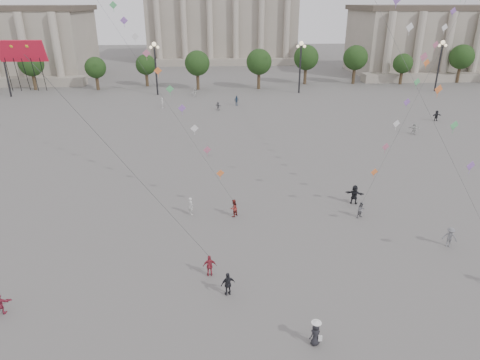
{
  "coord_description": "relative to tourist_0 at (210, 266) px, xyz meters",
  "views": [
    {
      "loc": [
        -3.38,
        -20.74,
        18.44
      ],
      "look_at": [
        -1.31,
        12.0,
        4.58
      ],
      "focal_mm": 32.0,
      "sensor_mm": 36.0,
      "label": 1
    }
  ],
  "objects": [
    {
      "name": "ground",
      "position": [
        3.92,
        -5.2,
        -0.83
      ],
      "size": [
        360.0,
        360.0,
        0.0
      ],
      "primitive_type": "plane",
      "color": "#5D5B58",
      "rests_on": "ground"
    },
    {
      "name": "hall_central",
      "position": [
        3.92,
        124.02,
        13.4
      ],
      "size": [
        48.3,
        34.3,
        35.5
      ],
      "color": "gray",
      "rests_on": "ground"
    },
    {
      "name": "tree_row",
      "position": [
        3.92,
        72.8,
        4.56
      ],
      "size": [
        137.12,
        5.12,
        8.0
      ],
      "color": "#3C2D1E",
      "rests_on": "ground"
    },
    {
      "name": "lamp_post_far_west",
      "position": [
        -41.08,
        64.8,
        6.52
      ],
      "size": [
        2.0,
        0.9,
        10.65
      ],
      "color": "#262628",
      "rests_on": "ground"
    },
    {
      "name": "lamp_post_mid_west",
      "position": [
        -11.08,
        64.8,
        6.52
      ],
      "size": [
        2.0,
        0.9,
        10.65
      ],
      "color": "#262628",
      "rests_on": "ground"
    },
    {
      "name": "lamp_post_mid_east",
      "position": [
        18.92,
        64.8,
        6.52
      ],
      "size": [
        2.0,
        0.9,
        10.65
      ],
      "color": "#262628",
      "rests_on": "ground"
    },
    {
      "name": "lamp_post_far_east",
      "position": [
        48.92,
        64.8,
        6.52
      ],
      "size": [
        2.0,
        0.9,
        10.65
      ],
      "color": "#262628",
      "rests_on": "ground"
    },
    {
      "name": "person_crowd_0",
      "position": [
        4.92,
        53.96,
        0.07
      ],
      "size": [
        1.13,
        0.94,
        1.81
      ],
      "primitive_type": "imported",
      "rotation": [
        0.0,
        0.0,
        0.56
      ],
      "color": "#335174",
      "rests_on": "ground"
    },
    {
      "name": "person_crowd_3",
      "position": [
        14.04,
        11.02,
        0.13
      ],
      "size": [
        1.87,
        1.2,
        1.92
      ],
      "primitive_type": "imported",
      "rotation": [
        0.0,
        0.0,
        2.75
      ],
      "color": "black",
      "rests_on": "ground"
    },
    {
      "name": "person_crowd_4",
      "position": [
        -3.23,
        62.8,
        -0.04
      ],
      "size": [
        1.28,
        1.44,
        1.58
      ],
      "primitive_type": "imported",
      "rotation": [
        0.0,
        0.0,
        4.04
      ],
      "color": "silver",
      "rests_on": "ground"
    },
    {
      "name": "person_crowd_6",
      "position": [
        19.25,
        2.74,
        0.03
      ],
      "size": [
        1.29,
        1.08,
        1.73
      ],
      "primitive_type": "imported",
      "rotation": [
        0.0,
        0.0,
        5.81
      ],
      "color": "slate",
      "rests_on": "ground"
    },
    {
      "name": "person_crowd_7",
      "position": [
        30.13,
        33.5,
        0.04
      ],
      "size": [
        1.7,
        1.03,
        1.75
      ],
      "primitive_type": "imported",
      "rotation": [
        0.0,
        0.0,
        2.8
      ],
      "color": "beige",
      "rests_on": "ground"
    },
    {
      "name": "person_crowd_9",
      "position": [
        37.16,
        40.69,
        0.04
      ],
      "size": [
        1.68,
        0.82,
        1.74
      ],
      "primitive_type": "imported",
      "rotation": [
        0.0,
        0.0,
        0.2
      ],
      "color": "black",
      "rests_on": "ground"
    },
    {
      "name": "person_crowd_10",
      "position": [
        -8.81,
        52.75,
        0.11
      ],
      "size": [
        0.51,
        0.72,
        1.89
      ],
      "primitive_type": "imported",
      "rotation": [
        0.0,
        0.0,
        1.49
      ],
      "color": "silver",
      "rests_on": "ground"
    },
    {
      "name": "person_crowd_12",
      "position": [
        1.41,
        50.38,
        -0.08
      ],
      "size": [
        1.37,
        1.22,
        1.51
      ],
      "primitive_type": "imported",
      "rotation": [
        0.0,
        0.0,
        2.47
      ],
      "color": "slate",
      "rests_on": "ground"
    },
    {
      "name": "person_crowd_13",
      "position": [
        -1.76,
        9.7,
        0.03
      ],
      "size": [
        0.63,
        0.74,
        1.73
      ],
      "primitive_type": "imported",
      "rotation": [
        0.0,
        0.0,
        1.97
      ],
      "color": "silver",
      "rests_on": "ground"
    },
    {
      "name": "tourist_0",
      "position": [
        0.0,
        0.0,
        0.0
      ],
      "size": [
        1.0,
        0.47,
        1.67
      ],
      "primitive_type": "imported",
      "rotation": [
        0.0,
        0.0,
        3.21
      ],
      "color": "#9D2A39",
      "rests_on": "ground"
    },
    {
      "name": "tourist_4",
      "position": [
        1.24,
        -2.26,
        0.03
      ],
      "size": [
        1.09,
        0.71,
        1.72
      ],
      "primitive_type": "imported",
      "rotation": [
        0.0,
        0.0,
        3.45
      ],
      "color": "black",
      "rests_on": "ground"
    },
    {
      "name": "kite_flyer_0",
      "position": [
        2.17,
        9.1,
        0.0
      ],
      "size": [
        1.02,
        1.03,
        1.67
      ],
      "primitive_type": "imported",
      "rotation": [
        0.0,
        0.0,
        3.95
      ],
      "color": "maroon",
      "rests_on": "ground"
    },
    {
      "name": "kite_flyer_2",
      "position": [
        13.78,
        8.11,
        -0.07
      ],
      "size": [
        0.91,
        0.83,
        1.52
      ],
      "primitive_type": "imported",
      "rotation": [
        0.0,
        0.0,
        0.42
      ],
      "color": "slate",
      "rests_on": "ground"
    },
    {
      "name": "hat_person",
      "position": [
        6.08,
        -7.1,
        -0.02
      ],
      "size": [
        0.87,
        0.79,
        1.69
      ],
      "color": "black",
      "rests_on": "ground"
    },
    {
      "name": "dragon_kite",
      "position": [
        -8.28,
        -4.52,
        14.58
      ],
      "size": [
        5.3,
        2.58,
        17.47
      ],
      "color": "red",
      "rests_on": "ground"
    }
  ]
}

